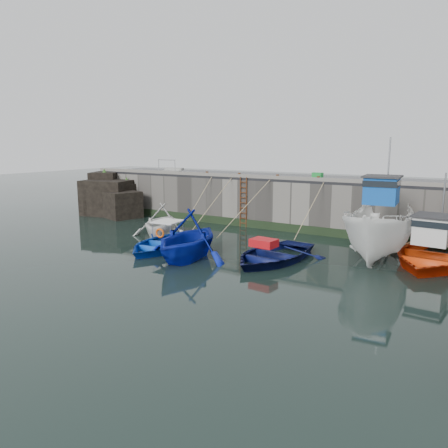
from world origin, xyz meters
The scene contains 24 objects.
ground centered at (0.00, 0.00, 0.00)m, with size 120.00×120.00×0.00m, color black.
quay_back centered at (0.00, 12.50, 1.50)m, with size 30.00×5.00×3.00m, color slate.
road_back centered at (0.00, 12.50, 3.08)m, with size 30.00×5.00×0.16m, color black.
kerb_back centered at (0.00, 10.15, 3.26)m, with size 30.00×0.30×0.20m, color slate.
algae_back centered at (0.00, 9.96, 0.25)m, with size 30.00×0.08×0.50m, color black.
rock_outcrop centered at (-12.92, 9.11, 1.26)m, with size 5.85×4.24×3.41m.
ladder centered at (-2.00, 9.91, 1.59)m, with size 0.51×0.08×3.20m.
boat_near_white centered at (-4.80, 5.13, 0.00)m, with size 3.59×4.16×2.19m, color silver.
boat_near_white_rope centered at (-4.80, 8.81, 0.00)m, with size 0.04×3.52×3.10m, color tan, non-canonical shape.
boat_near_blue centered at (-2.60, 2.61, 0.00)m, with size 3.68×5.15×1.07m, color blue.
boat_near_blue_rope centered at (-2.60, 7.55, 0.00)m, with size 0.04×5.54×3.10m, color tan, non-canonical shape.
boat_near_blacktrim centered at (-0.40, 1.76, 0.00)m, with size 4.29×4.98×2.62m, color #0B1EAB.
boat_near_blacktrim_rope centered at (-0.40, 7.13, 0.00)m, with size 0.04×6.31×3.10m, color tan, non-canonical shape.
boat_near_navy centered at (3.16, 3.53, 0.00)m, with size 3.82×5.35×1.11m, color #0B1146.
boat_near_navy_rope centered at (3.16, 8.02, 0.00)m, with size 0.04×4.74×3.10m, color tan, non-canonical shape.
boat_far_white centered at (7.17, 6.87, 1.24)m, with size 3.40×7.86×5.97m.
boat_far_orange centered at (9.50, 6.94, 0.43)m, with size 5.23×6.93×4.35m.
fish_crate centered at (2.00, 12.34, 3.33)m, with size 0.63×0.40×0.34m, color #1A9335.
railing centered at (-8.75, 11.25, 3.36)m, with size 1.60×1.05×1.00m.
bollard_a centered at (-5.00, 10.25, 3.30)m, with size 0.18×0.18×0.28m, color #3F1E0F.
bollard_b centered at (-2.50, 10.25, 3.30)m, with size 0.18×0.18×0.28m, color #3F1E0F.
bollard_c centered at (0.20, 10.25, 3.30)m, with size 0.18×0.18×0.28m, color #3F1E0F.
bollard_d centered at (2.80, 10.25, 3.30)m, with size 0.18×0.18×0.28m, color #3F1E0F.
bollard_e centered at (6.00, 10.25, 3.30)m, with size 0.18×0.18×0.28m, color #3F1E0F.
Camera 1 is at (11.51, -14.23, 5.38)m, focal length 35.00 mm.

